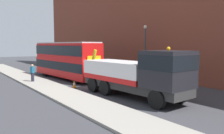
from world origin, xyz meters
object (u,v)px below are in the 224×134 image
double_decker_bus (66,59)px  traffic_cone_near_bus (74,85)px  recovery_tow_truck (136,74)px  street_lamp (145,48)px  pedestrian_onlooker (32,73)px

double_decker_bus → traffic_cone_near_bus: bearing=-22.0°
recovery_tow_truck → double_decker_bus: size_ratio=0.92×
double_decker_bus → street_lamp: size_ratio=1.92×
traffic_cone_near_bus → double_decker_bus: bearing=162.1°
pedestrian_onlooker → street_lamp: street_lamp is taller
recovery_tow_truck → double_decker_bus: bearing=176.1°
pedestrian_onlooker → street_lamp: size_ratio=0.29×
recovery_tow_truck → traffic_cone_near_bus: bearing=-165.5°
recovery_tow_truck → pedestrian_onlooker: size_ratio=5.98×
double_decker_bus → street_lamp: (6.05, 6.32, 1.24)m
double_decker_bus → traffic_cone_near_bus: (6.04, -1.95, -1.89)m
double_decker_bus → pedestrian_onlooker: bearing=-81.5°
pedestrian_onlooker → street_lamp: 11.80m
pedestrian_onlooker → traffic_cone_near_bus: (5.15, 2.05, -0.64)m
recovery_tow_truck → traffic_cone_near_bus: recovery_tow_truck is taller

